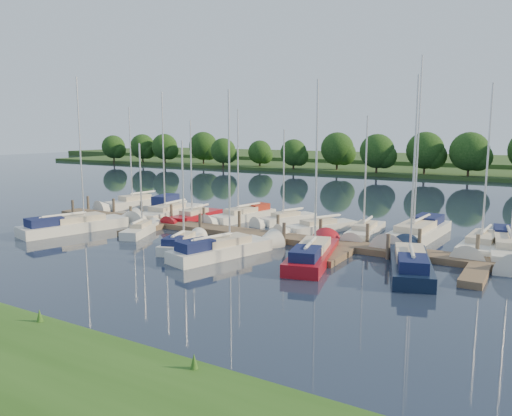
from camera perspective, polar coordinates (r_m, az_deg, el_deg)
The scene contains 23 objects.
ground at distance 31.01m, azimuth -8.58°, elevation -5.92°, with size 260.00×260.00×0.00m, color #1B2436.
dock at distance 36.73m, azimuth -1.33°, elevation -3.16°, with size 40.00×6.00×0.40m.
mooring_pilings at distance 37.58m, azimuth -0.42°, elevation -2.25°, with size 38.24×2.84×2.00m.
far_shore at distance 100.22m, azimuth 19.79°, elevation 4.08°, with size 180.00×30.00×0.60m, color #28471B.
distant_hill at distance 124.77m, azimuth 22.04°, elevation 5.00°, with size 220.00×40.00×1.40m, color #324D22.
treeline at distance 88.00m, azimuth 16.28°, elevation 6.19°, with size 145.70×9.58×8.18m.
sailboat_n_0 at distance 52.88m, azimuth -13.68°, elevation 0.42°, with size 3.10×8.27×10.62m.
motorboat at distance 49.39m, azimuth -10.39°, elevation 0.06°, with size 2.88×6.47×2.00m.
sailboat_n_2 at distance 46.25m, azimuth -10.17°, elevation -0.68°, with size 2.75×9.22×11.58m.
sailboat_n_3 at distance 43.83m, azimuth -7.12°, elevation -1.14°, with size 1.82×7.02×9.08m.
sailboat_n_4 at distance 43.75m, azimuth -1.64°, elevation -1.02°, with size 3.19×7.86×10.04m.
sailboat_n_5 at distance 42.63m, azimuth 3.37°, elevation -1.37°, with size 3.34×6.35×8.25m.
sailboat_n_6 at distance 39.20m, azimuth 7.05°, elevation -2.34°, with size 4.35×6.97×9.21m.
sailboat_n_7 at distance 38.12m, azimuth 12.28°, elevation -2.80°, with size 2.21×7.27×9.25m.
sailboat_n_8 at distance 38.04m, azimuth 17.76°, elevation -2.96°, with size 3.22×10.69×13.41m.
sailboat_n_9 at distance 36.23m, azimuth 24.42°, elevation -4.02°, with size 2.56×8.88×11.21m.
sailboat_n_10 at distance 35.62m, azimuth 26.98°, elevation -4.32°, with size 3.48×10.09×12.61m.
sailboat_s_0 at distance 41.74m, azimuth -19.62°, elevation -2.01°, with size 4.31×9.77×12.35m.
sailboat_s_1 at distance 39.06m, azimuth -12.99°, elevation -2.54°, with size 2.90×5.43×7.21m.
sailboat_s_2 at distance 33.97m, azimuth -8.45°, elevation -4.05°, with size 2.68×5.79×7.54m.
sailboat_s_3 at distance 31.66m, azimuth -3.65°, elevation -4.89°, with size 3.90×8.40×10.78m.
sailboat_s_4 at distance 30.58m, azimuth 6.56°, elevation -5.44°, with size 3.76×8.89×11.27m.
sailboat_s_5 at distance 29.60m, azimuth 17.18°, elevation -6.26°, with size 4.16×8.83×11.33m.
Camera 1 is at (19.13, -23.08, 7.91)m, focal length 35.00 mm.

